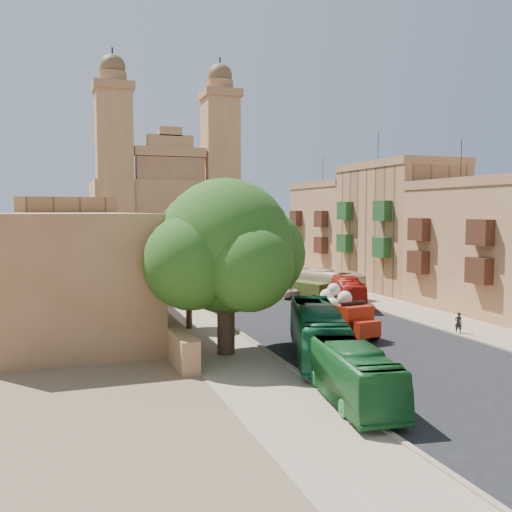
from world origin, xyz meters
TOP-DOWN VIEW (x-y plane):
  - ground at (0.00, 0.00)m, footprint 260.00×260.00m
  - road_surface at (0.00, 30.00)m, footprint 14.00×140.00m
  - sidewalk_east at (9.50, 30.00)m, footprint 5.00×140.00m
  - sidewalk_west at (-9.50, 30.00)m, footprint 5.00×140.00m
  - kerb_east at (7.00, 30.00)m, footprint 0.25×140.00m
  - kerb_west at (-7.00, 30.00)m, footprint 0.25×140.00m
  - townhouse_b at (15.95, 11.00)m, footprint 9.00×14.00m
  - townhouse_c at (15.95, 25.00)m, footprint 9.00×14.00m
  - townhouse_d at (15.95, 39.00)m, footprint 9.00×14.00m
  - west_wall at (-12.50, 20.00)m, footprint 1.00×40.00m
  - west_building_low at (-18.00, 18.00)m, footprint 10.00×28.00m
  - west_building_mid at (-18.00, 44.00)m, footprint 10.00×22.00m
  - church at (-0.00, 78.61)m, footprint 28.00×22.50m
  - ficus_tree at (-9.41, 4.01)m, footprint 10.51×9.67m
  - street_tree_a at (-10.00, 12.00)m, footprint 3.32×3.32m
  - street_tree_b at (-10.00, 24.00)m, footprint 2.73×2.73m
  - street_tree_c at (-10.00, 36.00)m, footprint 2.97×2.97m
  - street_tree_d at (-10.00, 48.00)m, footprint 3.66×3.66m
  - red_truck at (-0.62, 6.25)m, footprint 3.18×6.29m
  - olive_pickup at (4.09, 21.86)m, footprint 3.19×4.36m
  - bus_green_south at (-6.50, -5.50)m, footprint 3.59×9.65m
  - bus_green_north at (-4.70, 1.47)m, footprint 6.04×11.14m
  - bus_red_east at (5.73, 17.17)m, footprint 5.28×9.32m
  - bus_cream_east at (6.50, 23.39)m, footprint 4.78×9.63m
  - car_blue_a at (-2.87, 20.37)m, footprint 2.15×3.46m
  - car_white_a at (-1.76, 33.35)m, footprint 2.17×4.00m
  - car_cream at (1.79, 24.00)m, footprint 3.54×4.92m
  - car_dkblue at (-3.96, 43.87)m, footprint 2.01×4.12m
  - car_white_b at (3.48, 42.85)m, footprint 2.76×4.55m
  - car_blue_b at (-0.50, 55.16)m, footprint 2.32×4.37m
  - pedestrian_a at (7.50, 4.23)m, footprint 0.63×0.51m
  - pedestrian_c at (8.91, 19.91)m, footprint 0.53×1.13m

SIDE VIEW (x-z plane):
  - ground at x=0.00m, z-range 0.00..0.00m
  - road_surface at x=0.00m, z-range 0.00..0.01m
  - sidewalk_east at x=9.50m, z-range 0.00..0.01m
  - sidewalk_west at x=-9.50m, z-range 0.00..0.01m
  - kerb_east at x=7.00m, z-range 0.00..0.12m
  - kerb_west at x=-7.00m, z-range 0.00..0.12m
  - car_blue_a at x=-2.87m, z-range 0.00..1.10m
  - car_dkblue at x=-3.96m, z-range 0.00..1.16m
  - car_cream at x=1.79m, z-range 0.00..1.24m
  - car_white_a at x=-1.76m, z-range 0.00..1.25m
  - car_blue_b at x=-0.50m, z-range 0.00..1.37m
  - car_white_b at x=3.48m, z-range 0.00..1.45m
  - pedestrian_a at x=7.50m, z-range 0.00..1.50m
  - olive_pickup at x=4.09m, z-range -0.02..1.63m
  - west_wall at x=-12.50m, z-range 0.00..1.80m
  - pedestrian_c at x=8.91m, z-range 0.00..1.88m
  - bus_red_east at x=5.73m, z-range 0.00..2.55m
  - bus_cream_east at x=6.50m, z-range 0.00..2.62m
  - bus_green_south at x=-6.50m, z-range 0.00..2.63m
  - bus_green_north at x=-4.70m, z-range 0.00..3.04m
  - red_truck at x=-0.62m, z-range -0.21..3.31m
  - street_tree_b at x=-10.00m, z-range 0.70..4.90m
  - street_tree_c at x=-10.00m, z-range 0.77..5.33m
  - street_tree_a at x=-10.00m, z-range 0.86..5.97m
  - street_tree_d at x=-10.00m, z-range 0.96..6.59m
  - west_building_low at x=-18.00m, z-range 0.00..8.40m
  - west_building_mid at x=-18.00m, z-range 0.00..10.00m
  - townhouse_b at x=15.95m, z-range -1.79..13.11m
  - townhouse_d at x=15.95m, z-range -1.79..14.11m
  - ficus_tree at x=-9.41m, z-range 0.96..11.47m
  - townhouse_c at x=15.95m, z-range -1.79..15.61m
  - church at x=0.00m, z-range -8.63..27.67m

